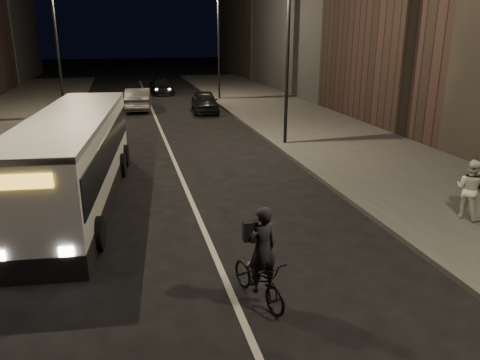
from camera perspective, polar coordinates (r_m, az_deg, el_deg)
ground at (r=10.87m, az=-1.77°, el=-12.16°), size 180.00×180.00×0.00m
sidewalk_right at (r=26.01m, az=10.09°, el=5.67°), size 7.00×70.00×0.16m
streetlight_right_mid at (r=22.43m, az=5.22°, el=17.58°), size 1.20×0.44×8.12m
streetlight_right_far at (r=37.92m, az=-3.05°, el=17.69°), size 1.20×0.44×8.12m
streetlight_left_far at (r=31.39m, az=-21.08°, el=16.57°), size 1.20×0.44×8.12m
city_bus at (r=15.98m, az=-19.49°, el=2.86°), size 3.37×10.95×2.91m
cyclist_on_bicycle at (r=9.77m, az=2.41°, el=-10.95°), size 1.16×2.00×2.18m
pedestrian_woman at (r=15.06m, az=26.29°, el=-1.01°), size 0.95×1.05×1.77m
car_near at (r=32.77m, az=-4.32°, el=9.50°), size 2.01×4.33×1.44m
car_mid at (r=34.30m, az=-12.29°, el=9.62°), size 2.02×4.85×1.56m
car_far at (r=42.83m, az=-9.62°, el=11.12°), size 2.22×4.42×1.23m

